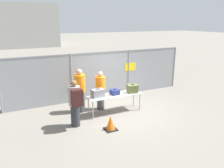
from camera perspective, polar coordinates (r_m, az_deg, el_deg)
ground_plane at (r=9.33m, az=2.05°, el=-7.12°), size 120.00×120.00×0.00m
fence_section at (r=10.61m, az=-2.66°, el=2.57°), size 9.05×0.07×2.28m
inspection_table at (r=8.99m, az=0.72°, el=-3.16°), size 2.25×0.62×0.77m
suitcase_grey at (r=8.68m, az=-3.71°, el=-2.39°), size 0.52×0.37×0.34m
suitcase_navy at (r=8.97m, az=0.72°, el=-2.12°), size 0.36×0.37×0.23m
suitcase_olive at (r=9.22m, az=5.36°, el=-1.21°), size 0.48×0.42×0.37m
traveler_hooded at (r=7.81m, az=-9.62°, el=-4.63°), size 0.43×0.66×1.72m
security_worker_near at (r=9.28m, az=-3.03°, el=-1.59°), size 0.41×0.41×1.66m
security_worker_far at (r=9.08m, az=-8.33°, el=-1.57°), size 0.45×0.45×1.83m
utility_trailer at (r=13.79m, az=4.07°, el=2.37°), size 3.70×1.84×0.71m
traffic_cone at (r=7.75m, az=-0.36°, el=-10.21°), size 0.42×0.42×0.52m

